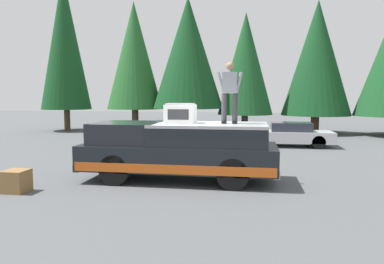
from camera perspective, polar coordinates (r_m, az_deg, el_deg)
name	(u,v)px	position (r m, az deg, el deg)	size (l,w,h in m)	color
ground_plane	(190,179)	(10.63, -0.38, -7.46)	(90.00, 90.00, 0.00)	#4C4F51
pickup_truck	(179,150)	(10.39, -2.06, -2.86)	(2.01, 5.54, 1.65)	black
compressor_unit	(180,113)	(10.27, -1.83, 2.95)	(0.65, 0.84, 0.56)	silver
person_on_truck_bed	(230,91)	(10.14, 5.94, 6.42)	(0.29, 0.72, 1.69)	#333338
parked_car_silver	(289,134)	(18.09, 15.03, -0.36)	(1.64, 4.10, 1.16)	silver
parked_car_navy	(172,132)	(18.63, -3.20, -0.01)	(1.64, 4.10, 1.16)	navy
wooden_crate	(16,181)	(10.22, -25.90, -6.95)	(0.56, 0.56, 0.56)	olive
conifer_left	(317,58)	(25.13, 19.05, 10.89)	(4.40, 4.40, 8.54)	#4C3826
conifer_center_left	(246,64)	(24.12, 8.41, 10.51)	(3.57, 3.57, 7.77)	#4C3826
conifer_center_right	(188,53)	(23.86, -0.63, 12.27)	(4.55, 4.55, 8.73)	#4C3826
conifer_right	(134,56)	(25.11, -9.06, 11.73)	(3.70, 3.70, 8.68)	#4C3826
conifer_far_right	(65,42)	(27.31, -19.40, 13.24)	(3.41, 3.41, 10.87)	#4C3826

